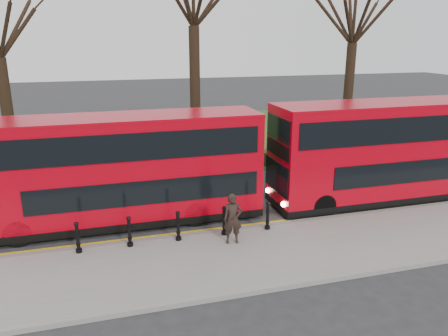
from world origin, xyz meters
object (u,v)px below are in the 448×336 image
object	(u,v)px
bollard_row	(178,226)
bus_lead	(123,171)
bus_rear	(394,151)
pedestrian	(233,219)

from	to	relation	value
bollard_row	bus_lead	size ratio (longest dim) A/B	0.64
bus_lead	bus_rear	xyz separation A→B (m)	(11.21, -0.58, 0.08)
bollard_row	bus_lead	xyz separation A→B (m)	(-1.60, 2.35, 1.41)
bus_rear	pedestrian	xyz separation A→B (m)	(-7.89, -2.46, -1.13)
pedestrian	bus_rear	bearing A→B (deg)	26.35
bollard_row	bus_lead	world-z (taller)	bus_lead
bus_lead	pedestrian	xyz separation A→B (m)	(3.32, -3.04, -1.05)
bus_lead	pedestrian	world-z (taller)	bus_lead
bollard_row	bus_rear	xyz separation A→B (m)	(9.61, 1.77, 1.49)
bollard_row	pedestrian	world-z (taller)	pedestrian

